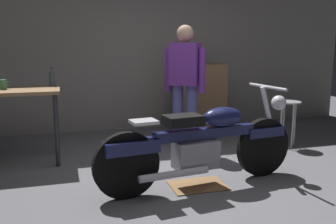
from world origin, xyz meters
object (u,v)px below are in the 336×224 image
(person_standing, at_px, (185,82))
(bottle, at_px, (52,78))
(wooden_dresser, at_px, (200,98))
(mug_green_speckled, at_px, (3,85))
(motorcycle, at_px, (202,143))
(shop_stool, at_px, (289,111))

(person_standing, distance_m, bottle, 1.71)
(wooden_dresser, xyz_separation_m, mug_green_speckled, (-2.83, -0.95, 0.41))
(mug_green_speckled, bearing_deg, motorcycle, -34.26)
(shop_stool, xyz_separation_m, mug_green_speckled, (-3.68, 0.30, 0.46))
(wooden_dresser, bearing_deg, person_standing, -121.32)
(motorcycle, relative_size, shop_stool, 3.41)
(bottle, bearing_deg, motorcycle, -47.13)
(person_standing, height_order, bottle, person_standing)
(motorcycle, height_order, wooden_dresser, wooden_dresser)
(shop_stool, height_order, bottle, bottle)
(motorcycle, distance_m, bottle, 2.18)
(person_standing, relative_size, shop_stool, 2.61)
(motorcycle, xyz_separation_m, bottle, (-1.43, 1.54, 0.55))
(shop_stool, distance_m, bottle, 3.21)
(person_standing, xyz_separation_m, mug_green_speckled, (-2.25, 0.01, 0.03))
(mug_green_speckled, bearing_deg, shop_stool, -4.63)
(shop_stool, xyz_separation_m, bottle, (-3.13, 0.49, 0.50))
(wooden_dresser, xyz_separation_m, bottle, (-2.28, -0.75, 0.45))
(wooden_dresser, bearing_deg, bottle, -161.71)
(bottle, bearing_deg, shop_stool, -8.92)
(shop_stool, height_order, mug_green_speckled, mug_green_speckled)
(motorcycle, height_order, person_standing, person_standing)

